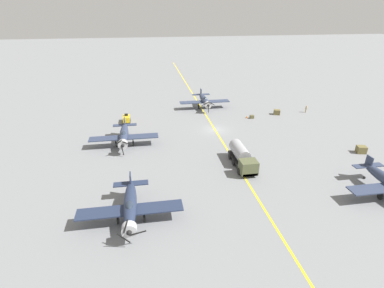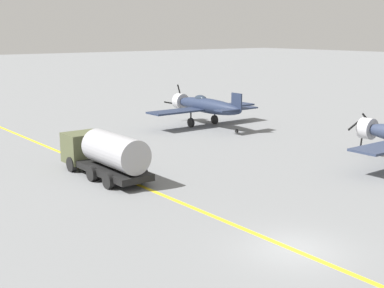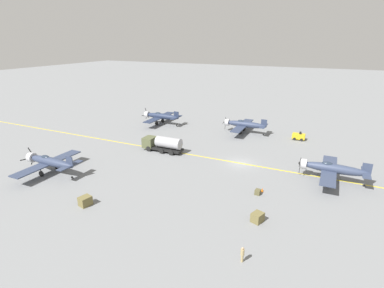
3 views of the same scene
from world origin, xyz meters
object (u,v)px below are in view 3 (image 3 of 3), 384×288
object	(u,v)px
ground_crew_walking	(242,254)
supply_crate_outboard	(257,217)
airplane_near_center	(332,169)
traffic_cone	(262,190)
supply_crate_mid_lane	(258,192)
airplane_far_right	(161,116)
supply_crate_by_tanker	(85,201)
airplane_mid_right	(244,124)
tow_tractor	(299,136)
airplane_far_left	(49,162)
fuel_tanker	(162,144)

from	to	relation	value
ground_crew_walking	supply_crate_outboard	xyz separation A→B (m)	(7.35, 0.31, -0.34)
airplane_near_center	traffic_cone	world-z (taller)	airplane_near_center
supply_crate_mid_lane	ground_crew_walking	bearing A→B (deg)	-172.43
airplane_near_center	supply_crate_mid_lane	distance (m)	12.79
airplane_near_center	supply_crate_outboard	distance (m)	17.28
airplane_far_right	supply_crate_by_tanker	distance (m)	40.01
airplane_mid_right	airplane_far_right	bearing A→B (deg)	112.21
tow_tractor	airplane_far_right	bearing A→B (deg)	92.86
ground_crew_walking	supply_crate_outboard	bearing A→B (deg)	2.42
airplane_far_left	ground_crew_walking	world-z (taller)	airplane_far_left
airplane_far_left	supply_crate_outboard	bearing A→B (deg)	-83.45
tow_tractor	traffic_cone	bearing A→B (deg)	176.26
supply_crate_by_tanker	supply_crate_outboard	distance (m)	21.87
airplane_far_left	airplane_mid_right	bearing A→B (deg)	-27.00
traffic_cone	airplane_mid_right	bearing A→B (deg)	21.49
supply_crate_by_tanker	airplane_near_center	bearing A→B (deg)	-53.00
supply_crate_by_tanker	airplane_far_left	bearing A→B (deg)	67.43
fuel_tanker	supply_crate_mid_lane	distance (m)	22.58
airplane_far_right	tow_tractor	size ratio (longest dim) A/B	4.62
supply_crate_by_tanker	supply_crate_outboard	world-z (taller)	supply_crate_by_tanker
airplane_near_center	supply_crate_outboard	xyz separation A→B (m)	(-15.54, 7.41, -1.44)
airplane_far_left	traffic_cone	world-z (taller)	airplane_far_left
airplane_far_right	supply_crate_outboard	bearing A→B (deg)	-126.25
fuel_tanker	supply_crate_outboard	xyz separation A→B (m)	(-15.57, -22.20, -0.94)
airplane_mid_right	supply_crate_by_tanker	world-z (taller)	airplane_mid_right
fuel_tanker	supply_crate_mid_lane	world-z (taller)	fuel_tanker
airplane_far_right	traffic_cone	bearing A→B (deg)	-119.61
supply_crate_mid_lane	supply_crate_outboard	bearing A→B (deg)	-166.80
airplane_near_center	supply_crate_by_tanker	xyz separation A→B (m)	(-21.46, 28.47, -1.40)
tow_tractor	airplane_mid_right	bearing A→B (deg)	90.38
airplane_far_right	supply_crate_mid_lane	xyz separation A→B (m)	(-25.79, -31.15, -1.65)
airplane_near_center	supply_crate_outboard	bearing A→B (deg)	166.69
airplane_near_center	tow_tractor	xyz separation A→B (m)	(18.46, 6.83, -1.22)
airplane_mid_right	ground_crew_walking	size ratio (longest dim) A/B	7.16
airplane_mid_right	tow_tractor	distance (m)	12.13
supply_crate_mid_lane	supply_crate_outboard	xyz separation A→B (m)	(-6.55, -1.54, 0.21)
airplane_near_center	tow_tractor	world-z (taller)	airplane_near_center
fuel_tanker	airplane_far_right	bearing A→B (deg)	32.01
supply_crate_outboard	supply_crate_by_tanker	bearing A→B (deg)	105.69
tow_tractor	ground_crew_walking	xyz separation A→B (m)	(-41.35, 0.27, 0.12)
supply_crate_mid_lane	traffic_cone	xyz separation A→B (m)	(1.09, -0.39, -0.08)
fuel_tanker	traffic_cone	distance (m)	22.54
airplane_near_center	supply_crate_by_tanker	world-z (taller)	airplane_near_center
airplane_far_left	ground_crew_walking	size ratio (longest dim) A/B	7.16
airplane_far_left	airplane_far_right	bearing A→B (deg)	4.05
supply_crate_mid_lane	airplane_far_right	bearing A→B (deg)	50.38
tow_tractor	ground_crew_walking	bearing A→B (deg)	179.63
supply_crate_mid_lane	supply_crate_outboard	distance (m)	6.74
tow_tractor	supply_crate_by_tanker	distance (m)	45.40
airplane_far_left	tow_tractor	xyz separation A→B (m)	(34.82, -33.90, -1.22)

